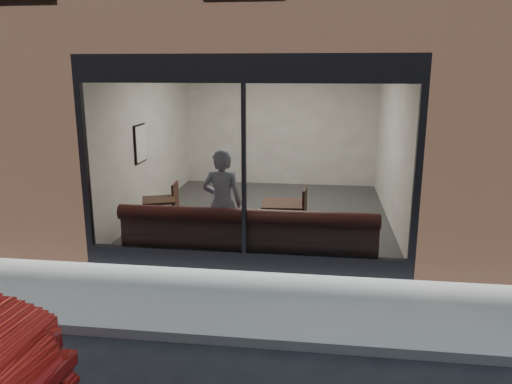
# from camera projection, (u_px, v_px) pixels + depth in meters

# --- Properties ---
(ground) EXTENTS (120.00, 120.00, 0.00)m
(ground) POSITION_uv_depth(u_px,v_px,m) (216.00, 341.00, 5.64)
(ground) COLOR black
(ground) RESTS_ON ground
(sidewalk_near) EXTENTS (40.00, 2.00, 0.01)m
(sidewalk_near) POSITION_uv_depth(u_px,v_px,m) (232.00, 301.00, 6.60)
(sidewalk_near) COLOR gray
(sidewalk_near) RESTS_ON ground
(kerb_near) EXTENTS (40.00, 0.10, 0.12)m
(kerb_near) POSITION_uv_depth(u_px,v_px,m) (215.00, 338.00, 5.58)
(kerb_near) COLOR gray
(kerb_near) RESTS_ON ground
(host_building_pier_left) EXTENTS (2.50, 12.00, 3.20)m
(host_building_pier_left) POSITION_uv_depth(u_px,v_px,m) (141.00, 122.00, 13.44)
(host_building_pier_left) COLOR brown
(host_building_pier_left) RESTS_ON ground
(host_building_pier_right) EXTENTS (2.50, 12.00, 3.20)m
(host_building_pier_right) POSITION_uv_depth(u_px,v_px,m) (429.00, 126.00, 12.47)
(host_building_pier_right) COLOR brown
(host_building_pier_right) RESTS_ON ground
(host_building_backfill) EXTENTS (5.00, 6.00, 3.20)m
(host_building_backfill) POSITION_uv_depth(u_px,v_px,m) (288.00, 114.00, 15.84)
(host_building_backfill) COLOR brown
(host_building_backfill) RESTS_ON ground
(cafe_floor) EXTENTS (6.00, 6.00, 0.00)m
(cafe_floor) POSITION_uv_depth(u_px,v_px,m) (266.00, 215.00, 10.45)
(cafe_floor) COLOR #2D2D30
(cafe_floor) RESTS_ON ground
(cafe_ceiling) EXTENTS (6.00, 6.00, 0.00)m
(cafe_ceiling) POSITION_uv_depth(u_px,v_px,m) (267.00, 59.00, 9.69)
(cafe_ceiling) COLOR white
(cafe_ceiling) RESTS_ON host_building_upper
(cafe_wall_back) EXTENTS (5.00, 0.00, 5.00)m
(cafe_wall_back) POSITION_uv_depth(u_px,v_px,m) (280.00, 124.00, 12.95)
(cafe_wall_back) COLOR beige
(cafe_wall_back) RESTS_ON ground
(cafe_wall_left) EXTENTS (0.00, 6.00, 6.00)m
(cafe_wall_left) POSITION_uv_depth(u_px,v_px,m) (148.00, 138.00, 10.39)
(cafe_wall_left) COLOR beige
(cafe_wall_left) RESTS_ON ground
(cafe_wall_right) EXTENTS (0.00, 6.00, 6.00)m
(cafe_wall_right) POSITION_uv_depth(u_px,v_px,m) (393.00, 142.00, 9.75)
(cafe_wall_right) COLOR beige
(cafe_wall_right) RESTS_ON ground
(storefront_kick) EXTENTS (5.00, 0.10, 0.30)m
(storefront_kick) POSITION_uv_depth(u_px,v_px,m) (245.00, 261.00, 7.58)
(storefront_kick) COLOR black
(storefront_kick) RESTS_ON ground
(storefront_header) EXTENTS (5.00, 0.10, 0.40)m
(storefront_header) POSITION_uv_depth(u_px,v_px,m) (243.00, 68.00, 6.90)
(storefront_header) COLOR black
(storefront_header) RESTS_ON host_building_upper
(storefront_mullion) EXTENTS (0.06, 0.10, 2.50)m
(storefront_mullion) POSITION_uv_depth(u_px,v_px,m) (244.00, 171.00, 7.24)
(storefront_mullion) COLOR black
(storefront_mullion) RESTS_ON storefront_kick
(storefront_glass) EXTENTS (4.80, 0.00, 4.80)m
(storefront_glass) POSITION_uv_depth(u_px,v_px,m) (244.00, 171.00, 7.22)
(storefront_glass) COLOR white
(storefront_glass) RESTS_ON storefront_kick
(banquette) EXTENTS (4.00, 0.55, 0.45)m
(banquette) POSITION_uv_depth(u_px,v_px,m) (248.00, 248.00, 7.95)
(banquette) COLOR #3D1B16
(banquette) RESTS_ON cafe_floor
(person) EXTENTS (0.65, 0.43, 1.77)m
(person) POSITION_uv_depth(u_px,v_px,m) (222.00, 203.00, 8.04)
(person) COLOR #8DA0BE
(person) RESTS_ON cafe_floor
(cafe_table_left) EXTENTS (0.72, 0.72, 0.04)m
(cafe_table_left) POSITION_uv_depth(u_px,v_px,m) (158.00, 200.00, 8.81)
(cafe_table_left) COLOR black
(cafe_table_left) RESTS_ON cafe_floor
(cafe_table_right) EXTENTS (0.73, 0.73, 0.04)m
(cafe_table_right) POSITION_uv_depth(u_px,v_px,m) (282.00, 204.00, 8.55)
(cafe_table_right) COLOR black
(cafe_table_right) RESTS_ON cafe_floor
(cafe_chair_left) EXTENTS (0.48, 0.48, 0.04)m
(cafe_chair_left) POSITION_uv_depth(u_px,v_px,m) (166.00, 219.00, 9.38)
(cafe_chair_left) COLOR black
(cafe_chair_left) RESTS_ON cafe_floor
(cafe_chair_right) EXTENTS (0.45, 0.45, 0.04)m
(cafe_chair_right) POSITION_uv_depth(u_px,v_px,m) (294.00, 227.00, 8.96)
(cafe_chair_right) COLOR black
(cafe_chair_right) RESTS_ON cafe_floor
(wall_poster) EXTENTS (0.02, 0.52, 0.70)m
(wall_poster) POSITION_uv_depth(u_px,v_px,m) (141.00, 144.00, 9.87)
(wall_poster) COLOR white
(wall_poster) RESTS_ON cafe_wall_left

